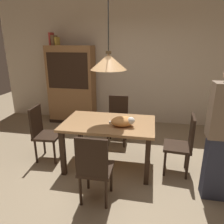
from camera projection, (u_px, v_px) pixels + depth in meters
The scene contains 14 objects.
ground at pixel (104, 183), 3.06m from camera, with size 10.00×10.00×0.00m, color #998466.
back_wall at pixel (128, 63), 5.07m from camera, with size 6.40×0.10×2.90m, color beige.
dining_table at pixel (109, 128), 3.31m from camera, with size 1.40×0.90×0.75m.
chair_near_front at pixel (94, 167), 2.53m from camera, with size 0.40×0.40×0.93m.
chair_left_side at pixel (43, 131), 3.55m from camera, with size 0.43×0.43×0.93m.
chair_far_back at pixel (118, 118), 4.17m from camera, with size 0.41×0.41×0.93m.
chair_right_side at pixel (183, 142), 3.15m from camera, with size 0.43×0.43×0.93m.
cat_sleeping at pixel (123, 121), 3.09m from camera, with size 0.40×0.31×0.16m.
pendant_lamp at pixel (109, 62), 2.99m from camera, with size 0.52×0.52×1.30m.
hutch_bookcase at pixel (72, 87), 5.17m from camera, with size 1.12×0.45×1.85m.
book_red_tall at pixel (52, 39), 4.90m from camera, with size 0.04×0.22×0.28m, color #B73833.
book_brown_thick at pixel (54, 40), 4.90m from camera, with size 0.06×0.24×0.22m, color brown.
book_yellow_short at pixel (57, 41), 4.89m from camera, with size 0.04×0.20×0.18m, color gold.
person_standing at pixel (222, 136), 2.54m from camera, with size 0.36×0.22×1.69m.
Camera 1 is at (0.60, -2.51, 1.93)m, focal length 34.04 mm.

